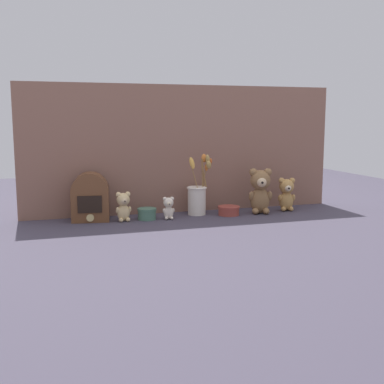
{
  "coord_description": "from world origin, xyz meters",
  "views": [
    {
      "loc": [
        -0.72,
        -2.29,
        0.5
      ],
      "look_at": [
        0.0,
        0.02,
        0.13
      ],
      "focal_mm": 45.0,
      "sensor_mm": 36.0,
      "label": 1
    }
  ],
  "objects_px": {
    "flower_vase": "(198,196)",
    "vintage_radio": "(90,198)",
    "teddy_bear_large": "(260,190)",
    "teddy_bear_tiny": "(169,208)",
    "decorative_tin_short": "(147,214)",
    "teddy_bear_medium": "(287,194)",
    "teddy_bear_small": "(123,206)",
    "decorative_tin_tall": "(229,211)"
  },
  "relations": [
    {
      "from": "teddy_bear_tiny",
      "to": "decorative_tin_tall",
      "type": "bearing_deg",
      "value": 1.32
    },
    {
      "from": "teddy_bear_tiny",
      "to": "teddy_bear_large",
      "type": "bearing_deg",
      "value": 0.64
    },
    {
      "from": "teddy_bear_small",
      "to": "flower_vase",
      "type": "bearing_deg",
      "value": 7.07
    },
    {
      "from": "flower_vase",
      "to": "vintage_radio",
      "type": "distance_m",
      "value": 0.55
    },
    {
      "from": "flower_vase",
      "to": "vintage_radio",
      "type": "relative_size",
      "value": 1.35
    },
    {
      "from": "teddy_bear_large",
      "to": "decorative_tin_short",
      "type": "height_order",
      "value": "teddy_bear_large"
    },
    {
      "from": "teddy_bear_tiny",
      "to": "vintage_radio",
      "type": "distance_m",
      "value": 0.39
    },
    {
      "from": "teddy_bear_medium",
      "to": "vintage_radio",
      "type": "distance_m",
      "value": 1.05
    },
    {
      "from": "teddy_bear_small",
      "to": "flower_vase",
      "type": "height_order",
      "value": "flower_vase"
    },
    {
      "from": "decorative_tin_tall",
      "to": "decorative_tin_short",
      "type": "bearing_deg",
      "value": 177.3
    },
    {
      "from": "decorative_tin_tall",
      "to": "decorative_tin_short",
      "type": "xyz_separation_m",
      "value": [
        -0.43,
        0.02,
        0.01
      ]
    },
    {
      "from": "teddy_bear_small",
      "to": "teddy_bear_tiny",
      "type": "xyz_separation_m",
      "value": [
        0.22,
        -0.02,
        -0.02
      ]
    },
    {
      "from": "teddy_bear_large",
      "to": "flower_vase",
      "type": "height_order",
      "value": "flower_vase"
    },
    {
      "from": "decorative_tin_tall",
      "to": "teddy_bear_medium",
      "type": "bearing_deg",
      "value": 4.33
    },
    {
      "from": "teddy_bear_large",
      "to": "decorative_tin_short",
      "type": "distance_m",
      "value": 0.61
    },
    {
      "from": "teddy_bear_large",
      "to": "teddy_bear_tiny",
      "type": "height_order",
      "value": "teddy_bear_large"
    },
    {
      "from": "teddy_bear_small",
      "to": "vintage_radio",
      "type": "relative_size",
      "value": 0.61
    },
    {
      "from": "teddy_bear_small",
      "to": "decorative_tin_short",
      "type": "bearing_deg",
      "value": 3.67
    },
    {
      "from": "teddy_bear_small",
      "to": "decorative_tin_tall",
      "type": "bearing_deg",
      "value": -1.33
    },
    {
      "from": "teddy_bear_medium",
      "to": "teddy_bear_tiny",
      "type": "height_order",
      "value": "teddy_bear_medium"
    },
    {
      "from": "teddy_bear_large",
      "to": "teddy_bear_tiny",
      "type": "bearing_deg",
      "value": -179.36
    },
    {
      "from": "vintage_radio",
      "to": "decorative_tin_short",
      "type": "relative_size",
      "value": 2.51
    },
    {
      "from": "teddy_bear_medium",
      "to": "teddy_bear_tiny",
      "type": "bearing_deg",
      "value": -177.13
    },
    {
      "from": "vintage_radio",
      "to": "decorative_tin_short",
      "type": "height_order",
      "value": "vintage_radio"
    },
    {
      "from": "teddy_bear_medium",
      "to": "teddy_bear_tiny",
      "type": "distance_m",
      "value": 0.67
    },
    {
      "from": "teddy_bear_medium",
      "to": "flower_vase",
      "type": "height_order",
      "value": "flower_vase"
    },
    {
      "from": "teddy_bear_large",
      "to": "vintage_radio",
      "type": "xyz_separation_m",
      "value": [
        -0.88,
        0.07,
        -0.01
      ]
    },
    {
      "from": "teddy_bear_medium",
      "to": "decorative_tin_short",
      "type": "height_order",
      "value": "teddy_bear_medium"
    },
    {
      "from": "decorative_tin_short",
      "to": "vintage_radio",
      "type": "bearing_deg",
      "value": 169.24
    },
    {
      "from": "teddy_bear_large",
      "to": "teddy_bear_tiny",
      "type": "xyz_separation_m",
      "value": [
        -0.5,
        -0.01,
        -0.07
      ]
    },
    {
      "from": "teddy_bear_large",
      "to": "decorative_tin_tall",
      "type": "relative_size",
      "value": 2.11
    },
    {
      "from": "teddy_bear_medium",
      "to": "teddy_bear_small",
      "type": "height_order",
      "value": "teddy_bear_medium"
    },
    {
      "from": "teddy_bear_large",
      "to": "flower_vase",
      "type": "relative_size",
      "value": 0.75
    },
    {
      "from": "flower_vase",
      "to": "decorative_tin_short",
      "type": "xyz_separation_m",
      "value": [
        -0.28,
        -0.04,
        -0.07
      ]
    },
    {
      "from": "teddy_bear_tiny",
      "to": "flower_vase",
      "type": "xyz_separation_m",
      "value": [
        0.17,
        0.07,
        0.04
      ]
    },
    {
      "from": "flower_vase",
      "to": "decorative_tin_tall",
      "type": "distance_m",
      "value": 0.18
    },
    {
      "from": "teddy_bear_large",
      "to": "teddy_bear_medium",
      "type": "relative_size",
      "value": 1.33
    },
    {
      "from": "teddy_bear_tiny",
      "to": "decorative_tin_tall",
      "type": "relative_size",
      "value": 1.0
    },
    {
      "from": "teddy_bear_small",
      "to": "teddy_bear_tiny",
      "type": "distance_m",
      "value": 0.22
    },
    {
      "from": "flower_vase",
      "to": "decorative_tin_tall",
      "type": "xyz_separation_m",
      "value": [
        0.15,
        -0.06,
        -0.08
      ]
    },
    {
      "from": "teddy_bear_small",
      "to": "teddy_bear_tiny",
      "type": "height_order",
      "value": "teddy_bear_small"
    },
    {
      "from": "teddy_bear_medium",
      "to": "flower_vase",
      "type": "relative_size",
      "value": 0.56
    }
  ]
}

